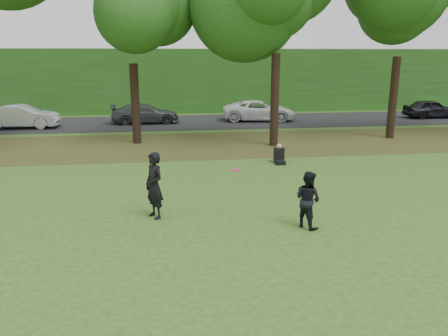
# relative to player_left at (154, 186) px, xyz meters

# --- Properties ---
(ground) EXTENTS (120.00, 120.00, 0.00)m
(ground) POSITION_rel_player_left_xyz_m (1.88, -2.73, -0.95)
(ground) COLOR #295219
(ground) RESTS_ON ground
(leaf_litter) EXTENTS (60.00, 7.00, 0.01)m
(leaf_litter) POSITION_rel_player_left_xyz_m (1.88, 10.27, -0.95)
(leaf_litter) COLOR #4B391B
(leaf_litter) RESTS_ON ground
(street) EXTENTS (70.00, 7.00, 0.02)m
(street) POSITION_rel_player_left_xyz_m (1.88, 18.27, -0.94)
(street) COLOR black
(street) RESTS_ON ground
(far_hedge) EXTENTS (70.00, 3.00, 5.00)m
(far_hedge) POSITION_rel_player_left_xyz_m (1.88, 24.27, 1.55)
(far_hedge) COLOR #225016
(far_hedge) RESTS_ON ground
(player_left) EXTENTS (0.75, 0.83, 1.91)m
(player_left) POSITION_rel_player_left_xyz_m (0.00, 0.00, 0.00)
(player_left) COLOR black
(player_left) RESTS_ON ground
(player_right) EXTENTS (0.91, 0.96, 1.56)m
(player_right) POSITION_rel_player_left_xyz_m (4.08, -1.27, -0.17)
(player_right) COLOR black
(player_right) RESTS_ON ground
(parked_cars) EXTENTS (42.40, 3.52, 1.50)m
(parked_cars) POSITION_rel_player_left_xyz_m (-0.65, 17.77, -0.23)
(parked_cars) COLOR black
(parked_cars) RESTS_ON street
(frisbee) EXTENTS (0.36, 0.36, 0.07)m
(frisbee) POSITION_rel_player_left_xyz_m (2.25, -0.51, 0.50)
(frisbee) COLOR #F0145B
(frisbee) RESTS_ON ground
(seated_person) EXTENTS (0.46, 0.76, 0.83)m
(seated_person) POSITION_rel_player_left_xyz_m (5.21, 5.89, -0.64)
(seated_person) COLOR black
(seated_person) RESTS_ON ground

